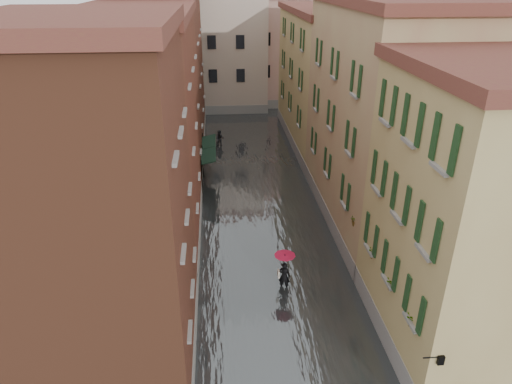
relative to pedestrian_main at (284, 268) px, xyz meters
name	(u,v)px	position (x,y,z in m)	size (l,w,h in m)	color
ground	(282,316)	(-0.34, -1.95, -1.31)	(120.00, 120.00, 0.00)	#4F4F51
floodwater	(258,194)	(-0.34, 11.05, -1.21)	(10.00, 60.00, 0.20)	#3E4345
building_left_near	(101,222)	(-7.34, -3.95, 5.19)	(6.00, 8.00, 13.00)	brown
building_left_mid	(143,133)	(-7.34, 7.05, 4.94)	(6.00, 14.00, 12.50)	brown
building_left_far	(166,70)	(-7.34, 22.05, 5.69)	(6.00, 16.00, 14.00)	brown
building_right_near	(472,224)	(6.66, -3.95, 4.44)	(6.00, 8.00, 11.50)	#A28C53
building_right_mid	(380,122)	(6.66, 7.05, 5.19)	(6.00, 14.00, 13.00)	tan
building_right_far	(324,81)	(6.66, 22.05, 4.44)	(6.00, 16.00, 11.50)	#A28C53
building_end_cream	(212,50)	(-3.34, 36.05, 5.19)	(12.00, 9.00, 13.00)	#AFA08B
building_end_pink	(287,51)	(5.66, 38.05, 4.69)	(10.00, 9.00, 12.00)	tan
awning_near	(208,157)	(-3.82, 12.68, 1.16)	(1.09, 3.04, 2.80)	black
awning_far	(208,143)	(-3.82, 15.72, 1.15)	(1.09, 2.98, 2.80)	black
wall_lantern	(440,359)	(3.99, -7.95, 1.69)	(0.71, 0.22, 0.35)	black
window_planters	(382,258)	(3.78, -2.76, 2.20)	(0.59, 8.21, 0.84)	#A05E34
pedestrian_main	(284,268)	(0.00, 0.00, 0.00)	(1.06, 1.06, 2.06)	black
pedestrian_far	(220,139)	(-2.87, 21.33, -0.50)	(0.79, 0.61, 1.62)	black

